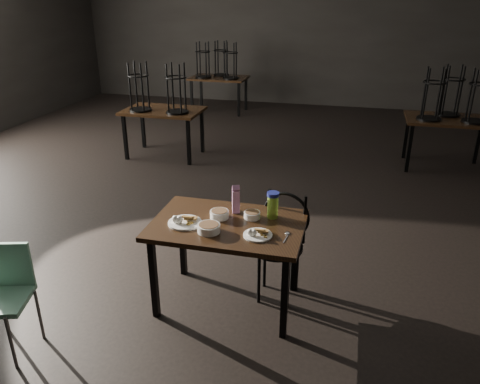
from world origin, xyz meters
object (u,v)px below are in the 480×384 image
(main_table, at_px, (228,232))
(school_chair, at_px, (4,289))
(bentwood_chair, at_px, (280,237))
(water_bottle, at_px, (273,205))
(juice_carton, at_px, (236,200))

(main_table, xyz_separation_m, school_chair, (-1.42, -0.88, -0.19))
(main_table, height_order, bentwood_chair, bentwood_chair)
(water_bottle, bearing_deg, main_table, -150.15)
(main_table, xyz_separation_m, juice_carton, (0.01, 0.21, 0.19))
(water_bottle, relative_size, school_chair, 0.27)
(main_table, bearing_deg, water_bottle, 29.85)
(main_table, xyz_separation_m, bentwood_chair, (0.39, 0.25, -0.13))
(juice_carton, height_order, bentwood_chair, juice_carton)
(water_bottle, bearing_deg, bentwood_chair, 43.20)
(main_table, bearing_deg, juice_carton, 86.29)
(water_bottle, bearing_deg, juice_carton, 175.80)
(main_table, height_order, school_chair, school_chair)
(main_table, relative_size, bentwood_chair, 1.32)
(water_bottle, relative_size, bentwood_chair, 0.24)
(main_table, bearing_deg, school_chair, -148.16)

